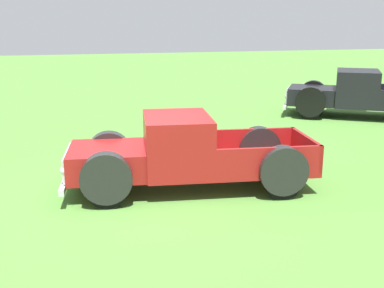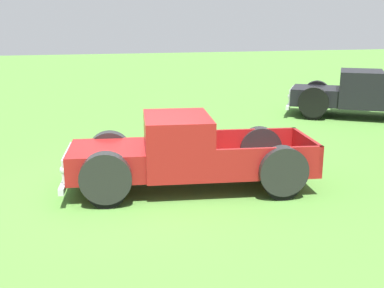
{
  "view_description": "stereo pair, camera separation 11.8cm",
  "coord_description": "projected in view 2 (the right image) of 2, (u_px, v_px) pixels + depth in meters",
  "views": [
    {
      "loc": [
        8.51,
        -1.43,
        3.21
      ],
      "look_at": [
        0.07,
        0.91,
        0.9
      ],
      "focal_mm": 43.74,
      "sensor_mm": 36.0,
      "label": 1
    },
    {
      "loc": [
        8.54,
        -1.32,
        3.21
      ],
      "look_at": [
        0.07,
        0.91,
        0.9
      ],
      "focal_mm": 43.74,
      "sensor_mm": 36.0,
      "label": 2
    }
  ],
  "objects": [
    {
      "name": "ground_plane",
      "position": [
        146.0,
        191.0,
        9.13
      ],
      "size": [
        80.0,
        80.0,
        0.0
      ],
      "primitive_type": "plane",
      "color": "#548C38"
    },
    {
      "name": "pickup_truck_behind_right",
      "position": [
        358.0,
        95.0,
        15.91
      ],
      "size": [
        4.35,
        5.41,
        1.6
      ],
      "color": "black",
      "rests_on": "ground_plane"
    },
    {
      "name": "pickup_truck_foreground",
      "position": [
        174.0,
        155.0,
        9.07
      ],
      "size": [
        2.4,
        4.98,
        1.47
      ],
      "color": "maroon",
      "rests_on": "ground_plane"
    }
  ]
}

